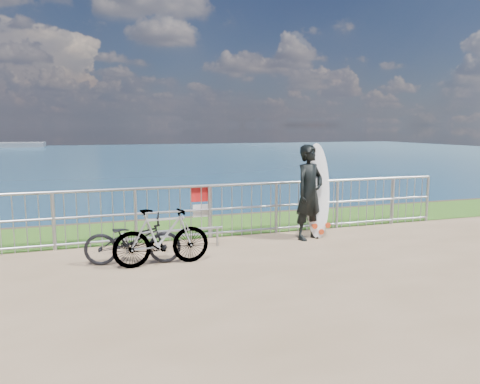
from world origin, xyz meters
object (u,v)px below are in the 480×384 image
object	(u,v)px
surfer	(309,192)
bicycle_near	(133,240)
bicycle_far	(162,237)
surfboard	(317,194)

from	to	relation	value
surfer	bicycle_near	world-z (taller)	surfer
surfer	bicycle_near	xyz separation A→B (m)	(-3.62, -0.63, -0.55)
bicycle_near	bicycle_far	distance (m)	0.51
surfboard	bicycle_far	xyz separation A→B (m)	(-3.42, -0.99, -0.42)
surfer	surfboard	bearing A→B (deg)	1.97
bicycle_far	surfboard	bearing A→B (deg)	-76.48
bicycle_near	bicycle_far	world-z (taller)	bicycle_far
bicycle_near	bicycle_far	bearing A→B (deg)	-107.86
bicycle_near	bicycle_far	xyz separation A→B (m)	(0.45, -0.24, 0.06)
surfer	bicycle_far	bearing A→B (deg)	172.65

